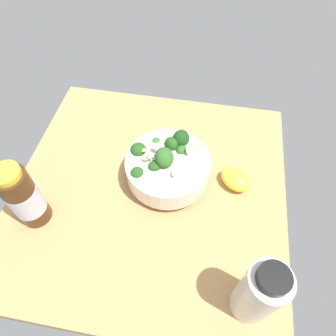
% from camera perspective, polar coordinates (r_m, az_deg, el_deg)
% --- Properties ---
extents(ground_plane, '(0.61, 0.61, 0.04)m').
position_cam_1_polar(ground_plane, '(0.71, -3.41, -4.81)').
color(ground_plane, tan).
extents(bowl_of_broccoli, '(0.19, 0.19, 0.11)m').
position_cam_1_polar(bowl_of_broccoli, '(0.67, -0.12, 0.43)').
color(bowl_of_broccoli, silver).
rests_on(bowl_of_broccoli, ground_plane).
extents(lemon_wedge, '(0.09, 0.09, 0.04)m').
position_cam_1_polar(lemon_wedge, '(0.69, 12.64, -2.10)').
color(lemon_wedge, yellow).
rests_on(lemon_wedge, ground_plane).
extents(bottle_tall, '(0.07, 0.07, 0.17)m').
position_cam_1_polar(bottle_tall, '(0.53, 16.85, -21.75)').
color(bottle_tall, beige).
rests_on(bottle_tall, ground_plane).
extents(bottle_short, '(0.06, 0.06, 0.16)m').
position_cam_1_polar(bottle_short, '(0.65, -25.65, -5.01)').
color(bottle_short, '#472814').
rests_on(bottle_short, ground_plane).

